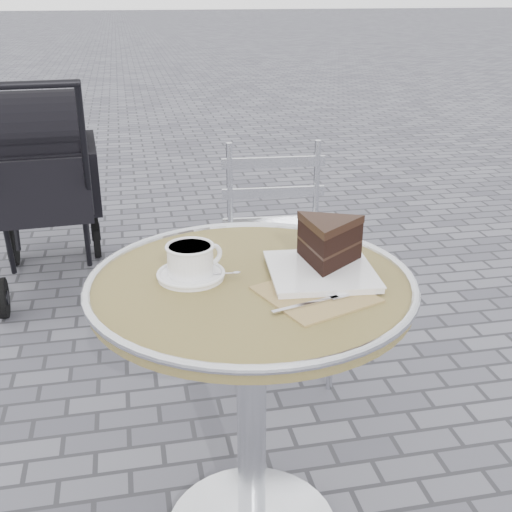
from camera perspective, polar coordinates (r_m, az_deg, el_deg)
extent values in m
cylinder|color=silver|center=(1.58, -0.40, -14.31)|extent=(0.07, 0.07, 0.67)
cylinder|color=#A28A58|center=(1.40, -0.44, -2.80)|extent=(0.70, 0.70, 0.03)
torus|color=silver|center=(1.39, -0.44, -2.25)|extent=(0.72, 0.72, 0.02)
cylinder|color=white|center=(1.41, -5.80, -1.74)|extent=(0.15, 0.15, 0.01)
cylinder|color=white|center=(1.40, -5.86, -0.35)|extent=(0.13, 0.13, 0.06)
torus|color=white|center=(1.42, -3.93, 0.14)|extent=(0.05, 0.03, 0.05)
cylinder|color=#CBAE87|center=(1.39, -5.91, 0.76)|extent=(0.09, 0.09, 0.01)
cube|color=#9D7E56|center=(1.34, 5.30, -3.39)|extent=(0.26, 0.26, 0.00)
cube|color=white|center=(1.42, 5.77, -1.41)|extent=(0.24, 0.24, 0.01)
cylinder|color=silver|center=(2.18, -1.39, -7.79)|extent=(0.02, 0.02, 0.42)
cylinder|color=silver|center=(2.23, 6.71, -7.21)|extent=(0.02, 0.02, 0.42)
cylinder|color=silver|center=(2.46, -2.18, -4.08)|extent=(0.02, 0.02, 0.42)
cylinder|color=silver|center=(2.50, 5.01, -3.65)|extent=(0.02, 0.02, 0.42)
cube|color=silver|center=(2.24, 2.12, -0.71)|extent=(0.39, 0.39, 0.02)
cube|color=black|center=(3.07, -18.31, 5.69)|extent=(0.45, 0.68, 0.40)
cylinder|color=black|center=(2.45, -20.33, 14.05)|extent=(0.41, 0.05, 0.03)
cylinder|color=black|center=(2.95, -21.58, -3.49)|extent=(0.04, 0.18, 0.18)
cylinder|color=black|center=(2.92, -13.58, -2.72)|extent=(0.04, 0.18, 0.18)
cylinder|color=black|center=(3.48, -20.84, 1.43)|extent=(0.05, 0.28, 0.28)
cylinder|color=black|center=(3.45, -14.05, 2.13)|extent=(0.05, 0.28, 0.28)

